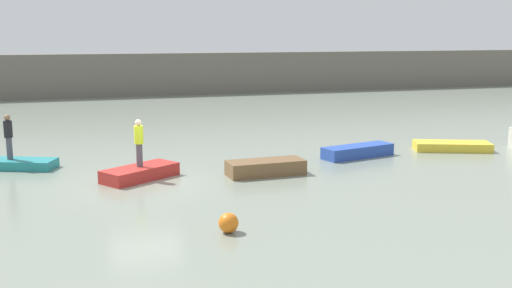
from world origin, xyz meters
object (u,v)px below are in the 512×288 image
object	(u,v)px
rowboat_teal	(11,164)
mooring_buoy	(228,223)
rowboat_red	(140,173)
rowboat_blue	(358,151)
rowboat_yellow	(452,146)
person_dark_shirt	(8,135)
person_hiviz_shirt	(139,141)
rowboat_brown	(266,168)

from	to	relation	value
rowboat_teal	mooring_buoy	distance (m)	11.51
mooring_buoy	rowboat_red	bearing A→B (deg)	103.45
rowboat_blue	rowboat_yellow	world-z (taller)	rowboat_blue
person_dark_shirt	mooring_buoy	bearing A→B (deg)	-57.83
rowboat_blue	rowboat_yellow	bearing A→B (deg)	-12.80
rowboat_teal	person_hiviz_shirt	world-z (taller)	person_hiviz_shirt
rowboat_red	rowboat_brown	bearing A→B (deg)	-41.92
person_dark_shirt	rowboat_yellow	bearing A→B (deg)	-5.68
rowboat_yellow	person_dark_shirt	bearing A→B (deg)	-164.78
rowboat_brown	person_hiviz_shirt	xyz separation A→B (m)	(-4.47, 0.66, 1.12)
person_dark_shirt	mooring_buoy	world-z (taller)	person_dark_shirt
rowboat_yellow	person_dark_shirt	xyz separation A→B (m)	(-18.31, 1.82, 1.12)
person_dark_shirt	rowboat_red	bearing A→B (deg)	-34.99
rowboat_teal	person_hiviz_shirt	xyz separation A→B (m)	(4.56, -3.19, 1.22)
rowboat_red	person_dark_shirt	distance (m)	5.67
rowboat_brown	person_dark_shirt	bearing A→B (deg)	154.32
rowboat_brown	rowboat_yellow	size ratio (longest dim) A/B	0.87
rowboat_yellow	person_dark_shirt	distance (m)	18.44
rowboat_blue	rowboat_yellow	distance (m)	4.63
rowboat_teal	rowboat_red	size ratio (longest dim) A/B	1.23
rowboat_teal	rowboat_brown	xyz separation A→B (m)	(9.03, -3.85, 0.09)
rowboat_red	mooring_buoy	world-z (taller)	mooring_buoy
mooring_buoy	rowboat_brown	bearing A→B (deg)	63.80
person_hiviz_shirt	person_dark_shirt	xyz separation A→B (m)	(-4.56, 3.19, -0.08)
rowboat_blue	rowboat_yellow	size ratio (longest dim) A/B	0.98
person_hiviz_shirt	mooring_buoy	size ratio (longest dim) A/B	3.19
rowboat_yellow	mooring_buoy	distance (m)	14.53
person_dark_shirt	person_hiviz_shirt	bearing A→B (deg)	-34.99
rowboat_red	person_hiviz_shirt	bearing A→B (deg)	0.00
rowboat_brown	person_dark_shirt	distance (m)	9.87
rowboat_yellow	person_dark_shirt	world-z (taller)	person_dark_shirt
rowboat_teal	rowboat_yellow	world-z (taller)	rowboat_yellow
rowboat_yellow	mooring_buoy	world-z (taller)	mooring_buoy
rowboat_red	mooring_buoy	bearing A→B (deg)	-110.11
person_dark_shirt	mooring_buoy	distance (m)	11.56
rowboat_teal	rowboat_blue	world-z (taller)	rowboat_blue
rowboat_red	rowboat_blue	world-z (taller)	rowboat_blue
person_hiviz_shirt	mooring_buoy	bearing A→B (deg)	-76.55
rowboat_blue	person_hiviz_shirt	world-z (taller)	person_hiviz_shirt
rowboat_red	person_dark_shirt	bearing A→B (deg)	111.46
rowboat_teal	rowboat_yellow	bearing A→B (deg)	16.44
rowboat_teal	rowboat_red	world-z (taller)	rowboat_red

